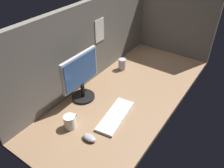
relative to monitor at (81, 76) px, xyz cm
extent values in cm
cube|color=#8C6B4C|center=(25.58, -25.10, -21.84)|extent=(180.00, 80.00, 3.00)
cube|color=slate|center=(25.58, 12.40, 13.06)|extent=(180.00, 5.00, 66.80)
cube|color=white|center=(36.71, 9.60, 20.71)|extent=(11.19, 0.40, 18.97)
cube|color=slate|center=(113.08, -25.10, 13.06)|extent=(5.00, 80.00, 66.80)
cylinder|color=black|center=(0.00, -0.60, -19.44)|extent=(18.00, 18.00, 1.80)
cylinder|color=black|center=(0.00, -0.60, -13.04)|extent=(3.20, 3.20, 11.00)
cube|color=#B7B7B7|center=(0.00, 0.40, 4.92)|extent=(35.93, 2.40, 24.92)
cube|color=#264C8C|center=(0.00, -1.00, 4.92)|extent=(33.53, 0.60, 22.52)
cube|color=silver|center=(-3.69, -33.73, -19.34)|extent=(38.42, 17.90, 2.00)
ellipsoid|color=#99999E|center=(-30.22, -31.55, -18.64)|extent=(5.78, 9.70, 3.40)
cylinder|color=#B2B2B7|center=(53.32, -2.67, -15.08)|extent=(6.91, 6.91, 10.52)
cylinder|color=white|center=(-29.05, -14.01, -15.53)|extent=(7.83, 7.83, 9.62)
torus|color=white|center=(-24.33, -14.01, -15.05)|extent=(5.23, 1.00, 5.23)
camera|label=1|loc=(-100.78, -97.92, 92.07)|focal=36.11mm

